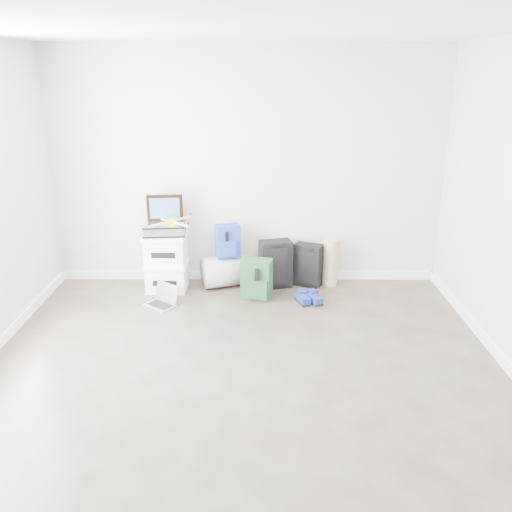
{
  "coord_description": "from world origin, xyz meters",
  "views": [
    {
      "loc": [
        0.14,
        -3.65,
        2.43
      ],
      "look_at": [
        0.11,
        1.9,
        0.5
      ],
      "focal_mm": 38.0,
      "sensor_mm": 36.0,
      "label": 1
    }
  ],
  "objects_px": {
    "boxes_stack": "(166,262)",
    "laptop": "(163,300)",
    "duffel_bag": "(228,271)",
    "carry_on": "(308,265)",
    "large_suitcase": "(275,264)",
    "briefcase": "(165,229)"
  },
  "relations": [
    {
      "from": "duffel_bag",
      "to": "carry_on",
      "type": "height_order",
      "value": "carry_on"
    },
    {
      "from": "large_suitcase",
      "to": "laptop",
      "type": "relative_size",
      "value": 1.43
    },
    {
      "from": "duffel_bag",
      "to": "boxes_stack",
      "type": "bearing_deg",
      "value": 171.39
    },
    {
      "from": "laptop",
      "to": "briefcase",
      "type": "bearing_deg",
      "value": 129.16
    },
    {
      "from": "briefcase",
      "to": "duffel_bag",
      "type": "distance_m",
      "value": 0.9
    },
    {
      "from": "boxes_stack",
      "to": "laptop",
      "type": "distance_m",
      "value": 0.52
    },
    {
      "from": "carry_on",
      "to": "laptop",
      "type": "bearing_deg",
      "value": -135.36
    },
    {
      "from": "duffel_bag",
      "to": "laptop",
      "type": "relative_size",
      "value": 1.52
    },
    {
      "from": "boxes_stack",
      "to": "laptop",
      "type": "relative_size",
      "value": 1.71
    },
    {
      "from": "duffel_bag",
      "to": "carry_on",
      "type": "xyz_separation_m",
      "value": [
        0.93,
        0.01,
        0.07
      ]
    },
    {
      "from": "laptop",
      "to": "duffel_bag",
      "type": "bearing_deg",
      "value": 76.85
    },
    {
      "from": "briefcase",
      "to": "duffel_bag",
      "type": "height_order",
      "value": "briefcase"
    },
    {
      "from": "boxes_stack",
      "to": "carry_on",
      "type": "bearing_deg",
      "value": 6.19
    },
    {
      "from": "boxes_stack",
      "to": "large_suitcase",
      "type": "relative_size",
      "value": 1.2
    },
    {
      "from": "laptop",
      "to": "boxes_stack",
      "type": "bearing_deg",
      "value": 129.16
    },
    {
      "from": "boxes_stack",
      "to": "laptop",
      "type": "xyz_separation_m",
      "value": [
        0.02,
        -0.44,
        -0.28
      ]
    },
    {
      "from": "briefcase",
      "to": "laptop",
      "type": "xyz_separation_m",
      "value": [
        0.02,
        -0.44,
        -0.68
      ]
    },
    {
      "from": "boxes_stack",
      "to": "carry_on",
      "type": "distance_m",
      "value": 1.64
    },
    {
      "from": "duffel_bag",
      "to": "carry_on",
      "type": "relative_size",
      "value": 1.19
    },
    {
      "from": "carry_on",
      "to": "laptop",
      "type": "xyz_separation_m",
      "value": [
        -1.62,
        -0.58,
        -0.2
      ]
    },
    {
      "from": "duffel_bag",
      "to": "laptop",
      "type": "height_order",
      "value": "duffel_bag"
    },
    {
      "from": "boxes_stack",
      "to": "briefcase",
      "type": "relative_size",
      "value": 1.49
    }
  ]
}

